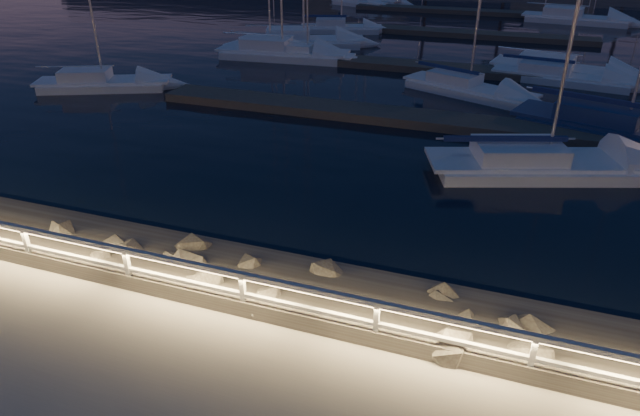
{
  "coord_description": "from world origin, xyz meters",
  "views": [
    {
      "loc": [
        6.04,
        -9.03,
        7.87
      ],
      "look_at": [
        1.35,
        4.0,
        0.74
      ],
      "focal_mm": 32.0,
      "sensor_mm": 36.0,
      "label": 1
    }
  ],
  "objects_px": {
    "sailboat_j": "(301,40)",
    "sailboat_k": "(573,17)",
    "sailboat_c": "(620,127)",
    "sailboat_g": "(466,87)",
    "sailboat_h": "(559,75)",
    "sailboat_i": "(339,27)",
    "sailboat_e": "(268,48)",
    "guard_rail": "(199,274)",
    "sailboat_l": "(561,68)",
    "sailboat_d": "(541,162)",
    "sailboat_m": "(358,2)",
    "sailboat_b": "(100,82)",
    "sailboat_a": "(305,55)",
    "sailboat_f": "(279,51)"
  },
  "relations": [
    {
      "from": "sailboat_i",
      "to": "sailboat_k",
      "type": "height_order",
      "value": "sailboat_k"
    },
    {
      "from": "sailboat_c",
      "to": "sailboat_l",
      "type": "bearing_deg",
      "value": 119.52
    },
    {
      "from": "guard_rail",
      "to": "sailboat_d",
      "type": "relative_size",
      "value": 3.02
    },
    {
      "from": "sailboat_m",
      "to": "sailboat_j",
      "type": "bearing_deg",
      "value": -63.79
    },
    {
      "from": "sailboat_b",
      "to": "sailboat_i",
      "type": "relative_size",
      "value": 1.08
    },
    {
      "from": "sailboat_e",
      "to": "sailboat_f",
      "type": "relative_size",
      "value": 0.78
    },
    {
      "from": "sailboat_g",
      "to": "sailboat_m",
      "type": "height_order",
      "value": "sailboat_g"
    },
    {
      "from": "guard_rail",
      "to": "sailboat_a",
      "type": "xyz_separation_m",
      "value": [
        -7.5,
        25.95,
        -0.98
      ]
    },
    {
      "from": "sailboat_g",
      "to": "sailboat_j",
      "type": "relative_size",
      "value": 0.83
    },
    {
      "from": "sailboat_c",
      "to": "sailboat_k",
      "type": "bearing_deg",
      "value": 109.36
    },
    {
      "from": "sailboat_j",
      "to": "sailboat_m",
      "type": "distance_m",
      "value": 21.57
    },
    {
      "from": "sailboat_i",
      "to": "sailboat_j",
      "type": "bearing_deg",
      "value": -114.87
    },
    {
      "from": "sailboat_d",
      "to": "sailboat_i",
      "type": "relative_size",
      "value": 1.31
    },
    {
      "from": "sailboat_c",
      "to": "sailboat_g",
      "type": "xyz_separation_m",
      "value": [
        -6.98,
        4.54,
        -0.07
      ]
    },
    {
      "from": "sailboat_a",
      "to": "sailboat_h",
      "type": "bearing_deg",
      "value": -3.73
    },
    {
      "from": "sailboat_d",
      "to": "sailboat_f",
      "type": "bearing_deg",
      "value": 120.13
    },
    {
      "from": "sailboat_j",
      "to": "sailboat_k",
      "type": "xyz_separation_m",
      "value": [
        18.86,
        17.71,
        -0.01
      ]
    },
    {
      "from": "sailboat_i",
      "to": "sailboat_l",
      "type": "bearing_deg",
      "value": -45.1
    },
    {
      "from": "sailboat_d",
      "to": "sailboat_e",
      "type": "distance_m",
      "value": 23.16
    },
    {
      "from": "sailboat_g",
      "to": "sailboat_i",
      "type": "height_order",
      "value": "sailboat_g"
    },
    {
      "from": "sailboat_b",
      "to": "sailboat_g",
      "type": "relative_size",
      "value": 0.99
    },
    {
      "from": "sailboat_f",
      "to": "sailboat_m",
      "type": "distance_m",
      "value": 25.64
    },
    {
      "from": "sailboat_d",
      "to": "sailboat_f",
      "type": "relative_size",
      "value": 0.99
    },
    {
      "from": "sailboat_e",
      "to": "sailboat_g",
      "type": "xyz_separation_m",
      "value": [
        13.83,
        -5.27,
        -0.03
      ]
    },
    {
      "from": "sailboat_j",
      "to": "sailboat_h",
      "type": "bearing_deg",
      "value": -33.9
    },
    {
      "from": "sailboat_b",
      "to": "sailboat_k",
      "type": "xyz_separation_m",
      "value": [
        25.0,
        31.9,
        0.05
      ]
    },
    {
      "from": "guard_rail",
      "to": "sailboat_l",
      "type": "height_order",
      "value": "sailboat_l"
    },
    {
      "from": "sailboat_f",
      "to": "sailboat_m",
      "type": "height_order",
      "value": "sailboat_f"
    },
    {
      "from": "sailboat_b",
      "to": "sailboat_h",
      "type": "relative_size",
      "value": 0.93
    },
    {
      "from": "sailboat_k",
      "to": "sailboat_m",
      "type": "xyz_separation_m",
      "value": [
        -20.89,
        3.77,
        -0.06
      ]
    },
    {
      "from": "sailboat_c",
      "to": "sailboat_d",
      "type": "distance_m",
      "value": 5.98
    },
    {
      "from": "guard_rail",
      "to": "sailboat_j",
      "type": "relative_size",
      "value": 3.02
    },
    {
      "from": "sailboat_i",
      "to": "sailboat_e",
      "type": "bearing_deg",
      "value": -118.82
    },
    {
      "from": "sailboat_f",
      "to": "sailboat_i",
      "type": "distance_m",
      "value": 10.43
    },
    {
      "from": "sailboat_a",
      "to": "sailboat_l",
      "type": "xyz_separation_m",
      "value": [
        15.6,
        1.57,
        0.02
      ]
    },
    {
      "from": "sailboat_b",
      "to": "sailboat_e",
      "type": "height_order",
      "value": "sailboat_b"
    },
    {
      "from": "guard_rail",
      "to": "sailboat_i",
      "type": "xyz_separation_m",
      "value": [
        -8.58,
        36.33,
        -0.96
      ]
    },
    {
      "from": "sailboat_e",
      "to": "sailboat_d",
      "type": "bearing_deg",
      "value": -32.07
    },
    {
      "from": "sailboat_j",
      "to": "sailboat_k",
      "type": "distance_m",
      "value": 25.87
    },
    {
      "from": "sailboat_h",
      "to": "sailboat_j",
      "type": "relative_size",
      "value": 0.88
    },
    {
      "from": "guard_rail",
      "to": "sailboat_i",
      "type": "distance_m",
      "value": 37.35
    },
    {
      "from": "sailboat_e",
      "to": "sailboat_h",
      "type": "relative_size",
      "value": 0.9
    },
    {
      "from": "sailboat_m",
      "to": "sailboat_b",
      "type": "bearing_deg",
      "value": -75.78
    },
    {
      "from": "sailboat_m",
      "to": "sailboat_l",
      "type": "bearing_deg",
      "value": -29.97
    },
    {
      "from": "sailboat_b",
      "to": "sailboat_m",
      "type": "xyz_separation_m",
      "value": [
        4.11,
        35.66,
        -0.01
      ]
    },
    {
      "from": "sailboat_l",
      "to": "sailboat_i",
      "type": "bearing_deg",
      "value": 162.44
    },
    {
      "from": "guard_rail",
      "to": "sailboat_c",
      "type": "distance_m",
      "value": 19.91
    },
    {
      "from": "sailboat_f",
      "to": "sailboat_h",
      "type": "distance_m",
      "value": 17.31
    },
    {
      "from": "sailboat_d",
      "to": "sailboat_l",
      "type": "height_order",
      "value": "sailboat_d"
    },
    {
      "from": "sailboat_h",
      "to": "sailboat_j",
      "type": "distance_m",
      "value": 17.89
    }
  ]
}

